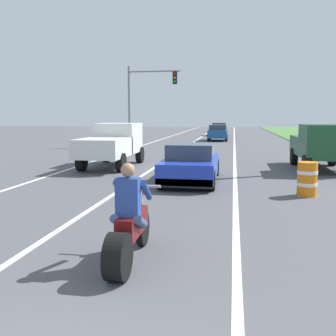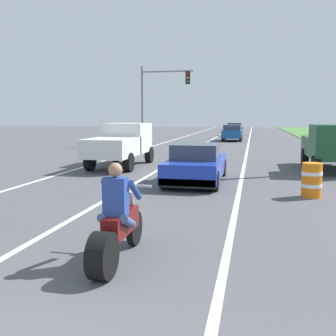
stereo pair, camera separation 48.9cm
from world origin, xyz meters
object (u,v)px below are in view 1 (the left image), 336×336
(sports_car_blue, at_px, (191,164))
(traffic_light_mast_near, at_px, (144,94))
(motorcycle_with_rider, at_px, (129,228))
(distant_car_further_ahead, at_px, (219,129))
(pickup_truck_left_lane_white, at_px, (112,143))
(construction_barrel_nearest, at_px, (307,179))
(distant_car_far_ahead, at_px, (218,132))
(pickup_truck_right_shoulder_dark_green, at_px, (321,144))

(sports_car_blue, relative_size, traffic_light_mast_near, 0.72)
(motorcycle_with_rider, bearing_deg, traffic_light_mast_near, 102.23)
(traffic_light_mast_near, relative_size, distant_car_further_ahead, 1.50)
(pickup_truck_left_lane_white, relative_size, construction_barrel_nearest, 4.80)
(distant_car_far_ahead, bearing_deg, pickup_truck_right_shoulder_dark_green, -75.00)
(pickup_truck_left_lane_white, bearing_deg, motorcycle_with_rider, -71.37)
(traffic_light_mast_near, bearing_deg, pickup_truck_right_shoulder_dark_green, -47.26)
(traffic_light_mast_near, bearing_deg, distant_car_far_ahead, 57.68)
(sports_car_blue, distance_m, construction_barrel_nearest, 4.08)
(pickup_truck_left_lane_white, distance_m, distant_car_far_ahead, 20.41)
(motorcycle_with_rider, distance_m, traffic_light_mast_near, 24.11)
(sports_car_blue, relative_size, construction_barrel_nearest, 4.30)
(sports_car_blue, bearing_deg, construction_barrel_nearest, -27.70)
(distant_car_far_ahead, bearing_deg, distant_car_further_ahead, 91.46)
(construction_barrel_nearest, xyz_separation_m, distant_car_far_ahead, (-3.61, 25.48, 0.27))
(motorcycle_with_rider, bearing_deg, sports_car_blue, 89.09)
(pickup_truck_right_shoulder_dark_green, bearing_deg, traffic_light_mast_near, 132.74)
(motorcycle_with_rider, bearing_deg, distant_car_far_ahead, 89.76)
(distant_car_further_ahead, bearing_deg, traffic_light_mast_near, -105.12)
(motorcycle_with_rider, relative_size, distant_car_further_ahead, 0.55)
(motorcycle_with_rider, xyz_separation_m, traffic_light_mast_near, (-5.06, 23.33, 3.36))
(pickup_truck_right_shoulder_dark_green, xyz_separation_m, construction_barrel_nearest, (-1.61, -6.02, -0.60))
(construction_barrel_nearest, relative_size, distant_car_far_ahead, 0.25)
(pickup_truck_left_lane_white, xyz_separation_m, distant_car_far_ahead, (4.02, 20.01, -0.33))
(motorcycle_with_rider, relative_size, pickup_truck_left_lane_white, 0.46)
(pickup_truck_left_lane_white, height_order, distant_car_further_ahead, pickup_truck_left_lane_white)
(traffic_light_mast_near, distance_m, construction_barrel_nearest, 19.69)
(motorcycle_with_rider, xyz_separation_m, construction_barrel_nearest, (3.74, 6.06, -0.09))
(pickup_truck_right_shoulder_dark_green, relative_size, traffic_light_mast_near, 0.80)
(pickup_truck_right_shoulder_dark_green, relative_size, distant_car_far_ahead, 1.20)
(pickup_truck_left_lane_white, height_order, distant_car_far_ahead, pickup_truck_left_lane_white)
(pickup_truck_right_shoulder_dark_green, relative_size, distant_car_further_ahead, 1.20)
(pickup_truck_right_shoulder_dark_green, xyz_separation_m, distant_car_further_ahead, (-5.47, 29.52, -0.33))
(pickup_truck_left_lane_white, bearing_deg, distant_car_further_ahead, 82.87)
(pickup_truck_left_lane_white, xyz_separation_m, traffic_light_mast_near, (-1.17, 11.80, 2.85))
(motorcycle_with_rider, relative_size, pickup_truck_right_shoulder_dark_green, 0.46)
(traffic_light_mast_near, bearing_deg, sports_car_blue, -71.37)
(sports_car_blue, bearing_deg, traffic_light_mast_near, 108.63)
(construction_barrel_nearest, bearing_deg, distant_car_far_ahead, 98.06)
(sports_car_blue, xyz_separation_m, distant_car_further_ahead, (-0.25, 33.64, 0.14))
(distant_car_further_ahead, bearing_deg, sports_car_blue, -89.57)
(pickup_truck_left_lane_white, bearing_deg, pickup_truck_right_shoulder_dark_green, 3.39)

